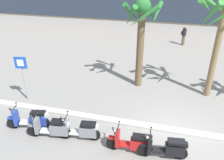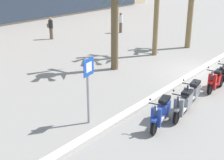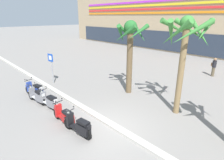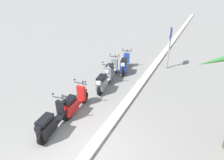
# 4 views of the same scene
# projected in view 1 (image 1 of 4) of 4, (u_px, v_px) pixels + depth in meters

# --- Properties ---
(ground_plane) EXTENTS (200.00, 200.00, 0.00)m
(ground_plane) POSITION_uv_depth(u_px,v_px,m) (178.00, 136.00, 9.38)
(ground_plane) COLOR gray
(curb_strip) EXTENTS (60.00, 0.36, 0.12)m
(curb_strip) POSITION_uv_depth(u_px,v_px,m) (178.00, 131.00, 9.58)
(curb_strip) COLOR #BCB7AD
(curb_strip) RESTS_ON ground
(scooter_blue_lead_nearest) EXTENTS (1.84, 0.73, 1.17)m
(scooter_blue_lead_nearest) POSITION_uv_depth(u_px,v_px,m) (32.00, 120.00, 9.63)
(scooter_blue_lead_nearest) COLOR black
(scooter_blue_lead_nearest) RESTS_ON ground
(scooter_grey_tail_end) EXTENTS (1.82, 0.62, 1.17)m
(scooter_grey_tail_end) POSITION_uv_depth(u_px,v_px,m) (52.00, 128.00, 9.12)
(scooter_grey_tail_end) COLOR black
(scooter_grey_tail_end) RESTS_ON ground
(scooter_grey_mid_rear) EXTENTS (1.78, 0.61, 1.17)m
(scooter_grey_mid_rear) POSITION_uv_depth(u_px,v_px,m) (81.00, 130.00, 9.03)
(scooter_grey_mid_rear) COLOR black
(scooter_grey_mid_rear) RESTS_ON ground
(scooter_red_mid_front) EXTENTS (1.75, 0.56, 1.17)m
(scooter_red_mid_front) POSITION_uv_depth(u_px,v_px,m) (133.00, 143.00, 8.42)
(scooter_red_mid_front) COLOR black
(scooter_red_mid_front) RESTS_ON ground
(scooter_black_gap_after_mid) EXTENTS (1.81, 0.61, 1.17)m
(scooter_black_gap_after_mid) POSITION_uv_depth(u_px,v_px,m) (167.00, 148.00, 8.15)
(scooter_black_gap_after_mid) COLOR black
(scooter_black_gap_after_mid) RESTS_ON ground
(crossing_sign) EXTENTS (0.59, 0.17, 2.40)m
(crossing_sign) POSITION_uv_depth(u_px,v_px,m) (23.00, 74.00, 11.24)
(crossing_sign) COLOR #939399
(crossing_sign) RESTS_ON ground
(palm_tree_by_mall_entrance) EXTENTS (2.60, 2.56, 5.17)m
(palm_tree_by_mall_entrance) POSITION_uv_depth(u_px,v_px,m) (223.00, 21.00, 10.54)
(palm_tree_by_mall_entrance) COLOR olive
(palm_tree_by_mall_entrance) RESTS_ON ground
(palm_tree_far_corner) EXTENTS (2.02, 2.00, 4.89)m
(palm_tree_far_corner) POSITION_uv_depth(u_px,v_px,m) (142.00, 24.00, 11.74)
(palm_tree_far_corner) COLOR brown
(palm_tree_far_corner) RESTS_ON ground
(pedestrian_window_shopping) EXTENTS (0.46, 0.35, 1.67)m
(pedestrian_window_shopping) POSITION_uv_depth(u_px,v_px,m) (184.00, 35.00, 19.49)
(pedestrian_window_shopping) COLOR brown
(pedestrian_window_shopping) RESTS_ON ground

